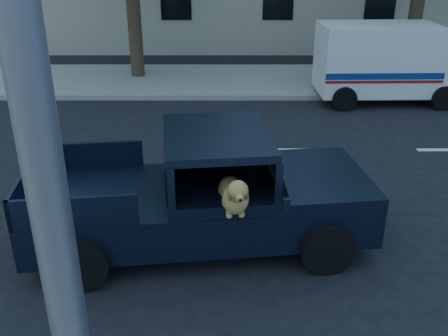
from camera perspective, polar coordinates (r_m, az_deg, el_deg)
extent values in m
plane|color=black|center=(8.19, 7.93, -7.11)|extent=(120.00, 120.00, 0.00)
cube|color=gray|center=(16.68, 3.91, 9.95)|extent=(60.00, 4.00, 0.15)
cylinder|color=#332619|center=(16.88, -10.29, 17.16)|extent=(0.44, 0.44, 4.40)
cylinder|color=#332619|center=(17.72, 21.09, 16.32)|extent=(0.44, 0.44, 4.40)
cube|color=black|center=(7.57, -2.66, -4.43)|extent=(5.18, 2.49, 0.63)
cube|color=black|center=(7.70, 10.58, -1.05)|extent=(1.65, 2.07, 0.15)
cube|color=black|center=(7.11, -0.90, 3.61)|extent=(1.69, 2.00, 0.12)
cube|color=black|center=(7.35, 5.15, 1.40)|extent=(0.43, 1.67, 0.54)
cube|color=black|center=(7.14, 1.04, -4.63)|extent=(0.59, 0.59, 0.36)
cube|color=black|center=(6.37, 7.14, -4.18)|extent=(0.10, 0.06, 0.15)
cube|color=silver|center=(15.33, 18.04, 9.22)|extent=(4.01, 1.90, 0.47)
cube|color=silver|center=(15.00, 17.12, 12.75)|extent=(3.26, 1.88, 1.42)
cube|color=silver|center=(15.79, 23.76, 10.91)|extent=(0.89, 1.77, 0.66)
cube|color=navy|center=(14.27, 17.94, 9.93)|extent=(3.21, 0.10, 0.17)
cube|color=#9E0F0F|center=(14.31, 17.86, 9.34)|extent=(3.21, 0.10, 0.07)
cube|color=yellow|center=(3.90, -18.07, -6.80)|extent=(0.18, 0.03, 0.45)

